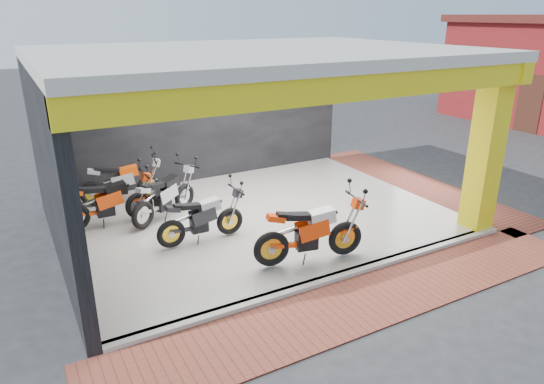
% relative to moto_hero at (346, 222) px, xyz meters
% --- Properties ---
extents(ground, '(80.00, 80.00, 0.00)m').
position_rel_moto_hero_xyz_m(ground, '(-0.49, 0.50, -0.77)').
color(ground, '#2D2D30').
rests_on(ground, ground).
extents(showroom_floor, '(8.00, 6.00, 0.10)m').
position_rel_moto_hero_xyz_m(showroom_floor, '(-0.49, 2.50, -0.72)').
color(showroom_floor, silver).
rests_on(showroom_floor, ground).
extents(showroom_ceiling, '(8.40, 6.40, 0.20)m').
position_rel_moto_hero_xyz_m(showroom_ceiling, '(-0.49, 2.50, 2.83)').
color(showroom_ceiling, beige).
rests_on(showroom_ceiling, corner_column).
extents(back_wall, '(8.20, 0.20, 3.50)m').
position_rel_moto_hero_xyz_m(back_wall, '(-0.49, 5.60, 0.98)').
color(back_wall, black).
rests_on(back_wall, ground).
extents(left_wall, '(0.20, 6.20, 3.50)m').
position_rel_moto_hero_xyz_m(left_wall, '(-4.59, 2.50, 0.98)').
color(left_wall, black).
rests_on(left_wall, ground).
extents(corner_column, '(0.50, 0.50, 3.50)m').
position_rel_moto_hero_xyz_m(corner_column, '(3.26, -0.25, 0.98)').
color(corner_column, yellow).
rests_on(corner_column, ground).
extents(header_beam_front, '(8.40, 0.30, 0.40)m').
position_rel_moto_hero_xyz_m(header_beam_front, '(-0.49, -0.50, 2.53)').
color(header_beam_front, yellow).
rests_on(header_beam_front, corner_column).
extents(header_beam_right, '(0.30, 6.40, 0.40)m').
position_rel_moto_hero_xyz_m(header_beam_right, '(3.51, 2.50, 2.53)').
color(header_beam_right, yellow).
rests_on(header_beam_right, corner_column).
extents(floor_kerb, '(8.00, 0.20, 0.10)m').
position_rel_moto_hero_xyz_m(floor_kerb, '(-0.49, -0.52, -0.72)').
color(floor_kerb, silver).
rests_on(floor_kerb, ground).
extents(paver_front, '(9.00, 1.40, 0.03)m').
position_rel_moto_hero_xyz_m(paver_front, '(-0.49, -1.30, -0.76)').
color(paver_front, brown).
rests_on(paver_front, ground).
extents(paver_right, '(1.40, 7.00, 0.03)m').
position_rel_moto_hero_xyz_m(paver_right, '(4.31, 2.50, -0.76)').
color(paver_right, brown).
rests_on(paver_right, ground).
extents(moto_hero, '(2.32, 1.23, 1.34)m').
position_rel_moto_hero_xyz_m(moto_hero, '(0.00, 0.00, 0.00)').
color(moto_hero, '#FF3F0A').
rests_on(moto_hero, showroom_floor).
extents(moto_row_a, '(1.90, 0.72, 1.16)m').
position_rel_moto_hero_xyz_m(moto_row_a, '(-1.49, 1.85, -0.09)').
color(moto_row_a, black).
rests_on(moto_row_a, showroom_floor).
extents(moto_row_b, '(2.05, 0.79, 1.25)m').
position_rel_moto_hero_xyz_m(moto_row_b, '(-2.88, 3.53, -0.05)').
color(moto_row_b, '#F6420A').
rests_on(moto_row_b, showroom_floor).
extents(moto_row_c, '(2.07, 1.03, 1.21)m').
position_rel_moto_hero_xyz_m(moto_row_c, '(-2.35, 4.62, -0.07)').
color(moto_row_c, '#A8ABB0').
rests_on(moto_row_c, showroom_floor).
extents(moto_row_d, '(2.10, 1.63, 1.22)m').
position_rel_moto_hero_xyz_m(moto_row_d, '(-1.83, 3.62, -0.06)').
color(moto_row_d, '#A9ABB1').
rests_on(moto_row_d, showroom_floor).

